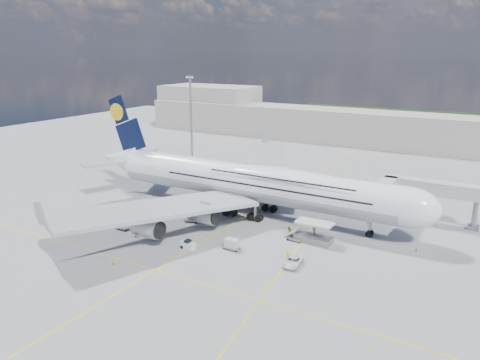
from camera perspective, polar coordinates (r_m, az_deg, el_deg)
The scene contains 31 objects.
ground at distance 89.53m, azimuth -1.94°, elevation -5.98°, with size 300.00×300.00×0.00m, color gray.
taxi_line_main at distance 89.53m, azimuth -1.94°, elevation -5.98°, with size 0.25×220.00×0.01m, color yellow.
taxi_line_cross at distance 74.83m, azimuth -10.25°, elevation -10.75°, with size 120.00×0.25×0.01m, color yellow.
taxi_line_diag at distance 92.05m, azimuth 8.86°, elevation -5.55°, with size 0.25×100.00×0.01m, color yellow.
airliner at distance 95.38m, azimuth 1.35°, elevation -0.26°, with size 77.26×79.15×23.71m.
jet_bridge at distance 96.10m, azimuth 20.26°, elevation -1.13°, with size 18.80×12.10×8.50m.
cargo_loader at distance 84.49m, azimuth 8.89°, elevation -6.61°, with size 8.53×3.20×3.67m.
light_mast at distance 144.37m, azimuth -5.99°, elevation 7.65°, with size 3.00×0.70×25.50m.
terminal at distance 173.38m, azimuth 15.06°, elevation 6.12°, with size 180.00×16.00×12.00m, color #B2AD9E.
hangar at distance 206.67m, azimuth -3.70°, elevation 8.90°, with size 40.00×22.00×18.00m, color #B2AD9E.
dolly_row_a at distance 104.04m, azimuth -12.94°, elevation -3.05°, with size 3.57×2.80×0.46m.
dolly_row_b at distance 92.30m, azimuth -14.19°, elevation -5.55°, with size 3.40×1.95×0.49m.
dolly_row_c at distance 93.52m, azimuth -5.82°, elevation -4.86°, with size 3.48×2.54×0.46m.
dolly_back at distance 94.00m, azimuth -14.40°, elevation -4.75°, with size 3.11×1.81×1.90m.
dolly_nose_far at distance 80.37m, azimuth -1.04°, elevation -7.78°, with size 3.03×1.64×1.90m.
dolly_nose_near at distance 84.59m, azimuth 6.72°, elevation -7.17°, with size 3.05×1.93×0.42m.
baggage_tug at distance 81.19m, azimuth -6.37°, elevation -7.87°, with size 2.63×1.32×1.61m.
catering_truck_inner at distance 120.08m, azimuth 1.84°, elevation 0.52°, with size 6.27×2.92×3.62m.
catering_truck_outer at distance 130.92m, azimuth 3.17°, elevation 1.85°, with size 7.18×3.96×4.04m.
service_van at distance 75.29m, azimuth 6.49°, elevation -9.85°, with size 2.27×4.93×1.37m, color white.
crew_nose at distance 94.25m, azimuth 15.32°, elevation -4.90°, with size 0.59×0.39×1.63m, color #C6E618.
crew_loader at distance 86.54m, azimuth 5.92°, elevation -6.16°, with size 0.93×0.72×1.91m, color #BAE217.
crew_wing at distance 88.30m, azimuth -12.87°, elevation -6.08°, with size 1.04×0.43×1.78m, color #D3FF1A.
crew_van at distance 77.19m, azimuth 5.80°, elevation -9.09°, with size 0.75×0.49×1.54m, color #B7F219.
crew_tug at distance 87.83m, azimuth -9.48°, elevation -5.93°, with size 1.29×0.74×2.00m, color #B2FF1A.
cone_nose at distance 85.37m, azimuth 20.70°, elevation -7.95°, with size 0.44×0.44×0.56m.
cone_wing_left_inner at distance 108.40m, azimuth -0.24°, elevation -1.95°, with size 0.40×0.40×0.51m.
cone_wing_left_outer at distance 132.81m, azimuth 1.34°, elevation 1.36°, with size 0.47×0.47×0.60m.
cone_wing_right_inner at distance 86.82m, azimuth -8.99°, elevation -6.69°, with size 0.44×0.44×0.57m.
cone_wing_right_outer at distance 78.00m, azimuth -15.22°, elevation -9.72°, with size 0.45×0.45×0.58m.
cone_tail at distance 116.21m, azimuth -14.94°, elevation -1.29°, with size 0.37×0.37×0.48m.
Camera 1 is at (44.48, -70.41, 32.86)m, focal length 35.00 mm.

